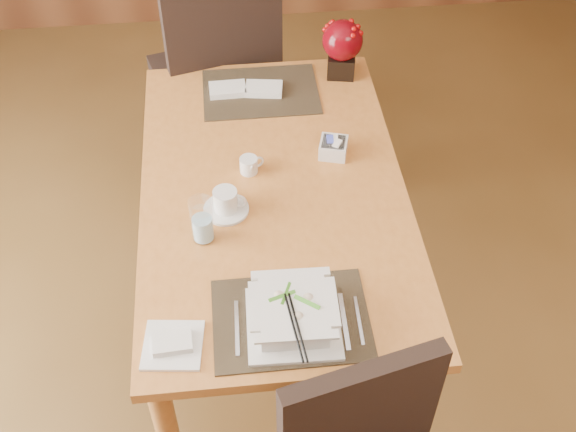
{
  "coord_description": "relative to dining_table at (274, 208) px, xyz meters",
  "views": [
    {
      "loc": [
        -0.14,
        -1.17,
        2.45
      ],
      "look_at": [
        0.02,
        0.35,
        0.87
      ],
      "focal_mm": 45.0,
      "sensor_mm": 36.0,
      "label": 1
    }
  ],
  "objects": [
    {
      "name": "water_glass",
      "position": [
        -0.24,
        -0.2,
        0.18
      ],
      "size": [
        0.1,
        0.1,
        0.17
      ],
      "primitive_type": "cylinder",
      "rotation": [
        0.0,
        0.0,
        -0.41
      ],
      "color": "white",
      "rests_on": "dining_table"
    },
    {
      "name": "dining_table",
      "position": [
        0.0,
        0.0,
        0.0
      ],
      "size": [
        0.9,
        1.5,
        0.75
      ],
      "color": "#C67937",
      "rests_on": "ground"
    },
    {
      "name": "coffee_cup",
      "position": [
        -0.16,
        -0.09,
        0.13
      ],
      "size": [
        0.15,
        0.15,
        0.09
      ],
      "rotation": [
        0.0,
        0.0,
        -0.26
      ],
      "color": "silver",
      "rests_on": "dining_table"
    },
    {
      "name": "napkins_far",
      "position": [
        -0.05,
        0.55,
        0.12
      ],
      "size": [
        0.29,
        0.12,
        0.03
      ],
      "primitive_type": null,
      "rotation": [
        0.0,
        0.0,
        -0.08
      ],
      "color": "silver",
      "rests_on": "dining_table"
    },
    {
      "name": "far_chair",
      "position": [
        -0.16,
        0.91,
        -0.04
      ],
      "size": [
        0.62,
        0.62,
        1.09
      ],
      "rotation": [
        0.0,
        0.0,
        3.4
      ],
      "color": "black",
      "rests_on": "ground"
    },
    {
      "name": "creamer_jug",
      "position": [
        -0.08,
        0.1,
        0.13
      ],
      "size": [
        0.1,
        0.1,
        0.06
      ],
      "primitive_type": null,
      "rotation": [
        0.0,
        0.0,
        0.31
      ],
      "color": "silver",
      "rests_on": "dining_table"
    },
    {
      "name": "sugar_caddy",
      "position": [
        0.23,
        0.16,
        0.13
      ],
      "size": [
        0.12,
        0.12,
        0.06
      ],
      "primitive_type": "cube",
      "rotation": [
        0.0,
        0.0,
        -0.27
      ],
      "color": "silver",
      "rests_on": "dining_table"
    },
    {
      "name": "bread_plate",
      "position": [
        -0.34,
        -0.6,
        0.1
      ],
      "size": [
        0.18,
        0.18,
        0.01
      ],
      "primitive_type": "cube",
      "rotation": [
        0.0,
        0.0,
        -0.11
      ],
      "color": "silver",
      "rests_on": "dining_table"
    },
    {
      "name": "placemat_near",
      "position": [
        0.0,
        -0.55,
        0.1
      ],
      "size": [
        0.45,
        0.33,
        0.01
      ],
      "primitive_type": "cube",
      "color": "black",
      "rests_on": "dining_table"
    },
    {
      "name": "placemat_far",
      "position": [
        0.0,
        0.55,
        0.1
      ],
      "size": [
        0.45,
        0.33,
        0.01
      ],
      "primitive_type": "cube",
      "color": "black",
      "rests_on": "dining_table"
    },
    {
      "name": "berry_decor",
      "position": [
        0.33,
        0.64,
        0.23
      ],
      "size": [
        0.16,
        0.16,
        0.24
      ],
      "rotation": [
        0.0,
        0.0,
        -0.18
      ],
      "color": "black",
      "rests_on": "dining_table"
    },
    {
      "name": "soup_setting",
      "position": [
        0.0,
        -0.57,
        0.15
      ],
      "size": [
        0.27,
        0.27,
        0.11
      ],
      "rotation": [
        0.0,
        0.0,
        -0.03
      ],
      "color": "silver",
      "rests_on": "dining_table"
    }
  ]
}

